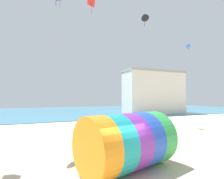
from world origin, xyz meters
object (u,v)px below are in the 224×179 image
kite_black_delta (145,16)px  giant_inflatable_tube (127,141)px  kite_blue_parafoil (188,46)px  kite_handler (161,139)px

kite_black_delta → giant_inflatable_tube: bearing=-127.1°
kite_black_delta → kite_blue_parafoil: (1.57, -5.86, -5.55)m
kite_blue_parafoil → kite_black_delta: bearing=104.9°
kite_handler → kite_blue_parafoil: (6.52, 3.57, 8.35)m
giant_inflatable_tube → kite_blue_parafoil: (10.18, 5.54, 7.70)m
kite_black_delta → kite_blue_parafoil: size_ratio=1.73×
giant_inflatable_tube → kite_handler: 4.21m
giant_inflatable_tube → kite_blue_parafoil: size_ratio=4.64×
giant_inflatable_tube → kite_black_delta: kite_black_delta is taller
kite_black_delta → kite_blue_parafoil: kite_black_delta is taller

